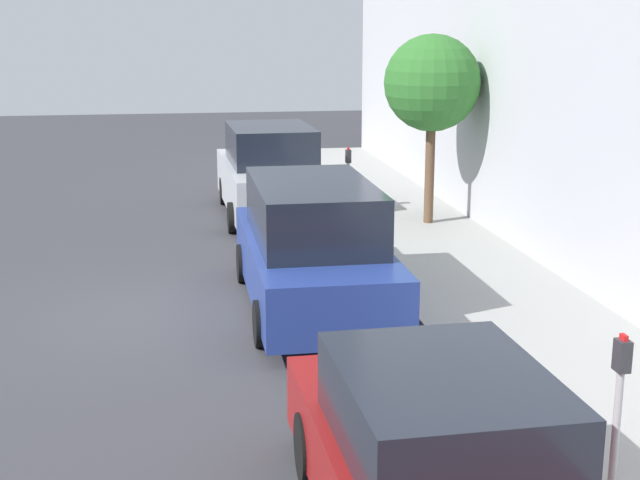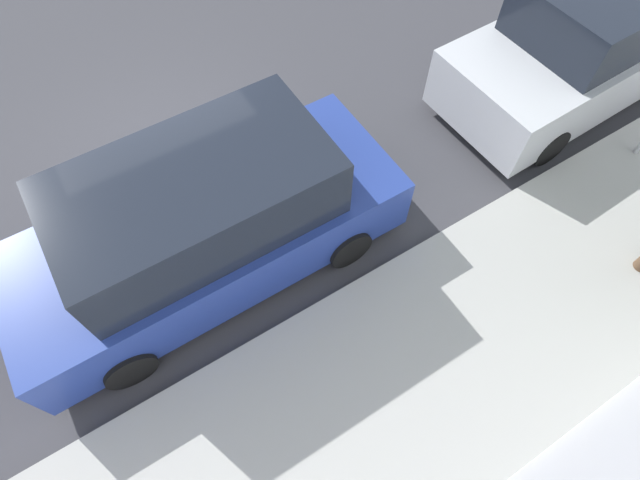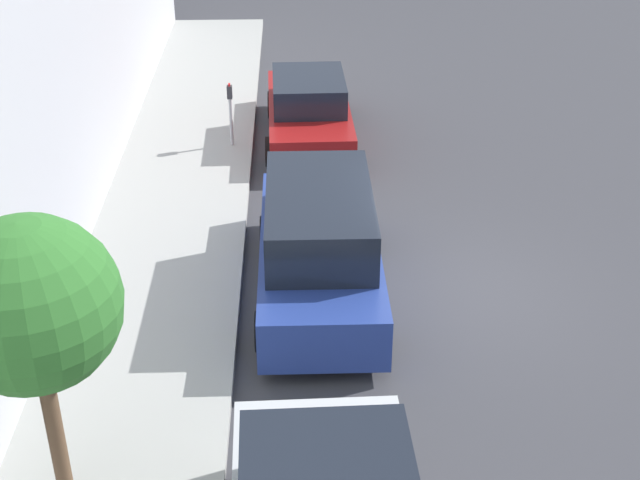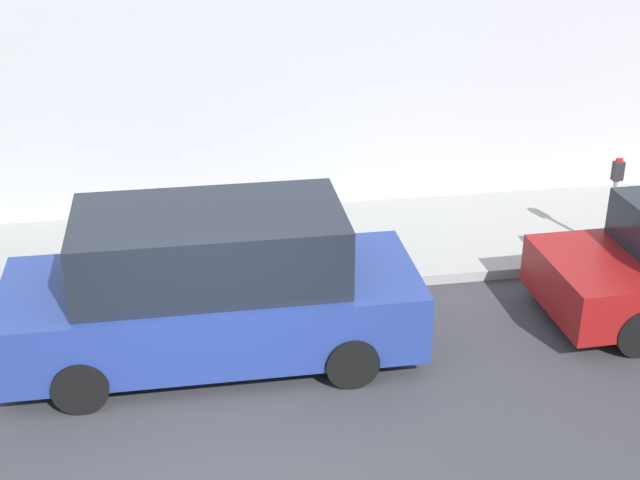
{
  "view_description": "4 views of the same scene",
  "coord_description": "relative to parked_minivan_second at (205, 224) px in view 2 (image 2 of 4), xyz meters",
  "views": [
    {
      "loc": [
        0.25,
        -12.56,
        4.14
      ],
      "look_at": [
        2.33,
        0.11,
        1.0
      ],
      "focal_mm": 50.0,
      "sensor_mm": 36.0,
      "label": 1
    },
    {
      "loc": [
        5.71,
        -0.56,
        6.02
      ],
      "look_at": [
        3.16,
        1.03,
        1.0
      ],
      "focal_mm": 28.0,
      "sensor_mm": 36.0,
      "label": 2
    },
    {
      "loc": [
        2.58,
        12.47,
        8.11
      ],
      "look_at": [
        2.18,
        -0.04,
        1.0
      ],
      "focal_mm": 50.0,
      "sensor_mm": 36.0,
      "label": 3
    },
    {
      "loc": [
        -7.17,
        0.22,
        5.96
      ],
      "look_at": [
        3.14,
        -1.47,
        1.0
      ],
      "focal_mm": 50.0,
      "sensor_mm": 36.0,
      "label": 4
    }
  ],
  "objects": [
    {
      "name": "ground_plane",
      "position": [
        -2.19,
        0.02,
        -0.92
      ],
      "size": [
        60.0,
        60.0,
        0.0
      ],
      "primitive_type": "plane",
      "color": "#38383D"
    },
    {
      "name": "sidewalk",
      "position": [
        2.71,
        0.02,
        -0.85
      ],
      "size": [
        2.81,
        32.0,
        0.15
      ],
      "color": "#9E9E99",
      "rests_on": "ground_plane"
    },
    {
      "name": "parked_minivan_second",
      "position": [
        0.0,
        0.0,
        0.0
      ],
      "size": [
        2.02,
        4.9,
        1.9
      ],
      "color": "navy",
      "rests_on": "ground_plane"
    },
    {
      "name": "parked_suv_third",
      "position": [
        0.09,
        6.54,
        0.01
      ],
      "size": [
        2.09,
        4.85,
        1.98
      ],
      "color": "#B7BABF",
      "rests_on": "ground_plane"
    }
  ]
}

